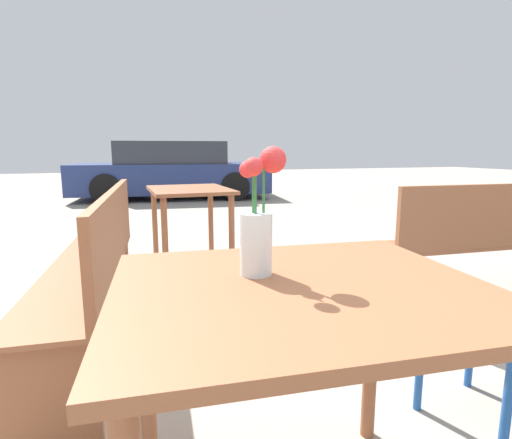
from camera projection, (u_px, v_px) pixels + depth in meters
table_front at (300, 324)px, 1.00m from camera, size 0.96×0.84×0.73m
flower_vase at (258, 228)px, 1.03m from camera, size 0.12×0.11×0.33m
bench_near at (507, 240)px, 2.65m from camera, size 1.80×0.47×0.85m
bench_middle at (99, 264)px, 2.09m from camera, size 0.48×1.73×0.85m
table_back at (190, 201)px, 3.57m from camera, size 0.71×0.88×0.72m
parked_car at (172, 171)px, 8.91m from camera, size 4.35×2.21×1.24m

